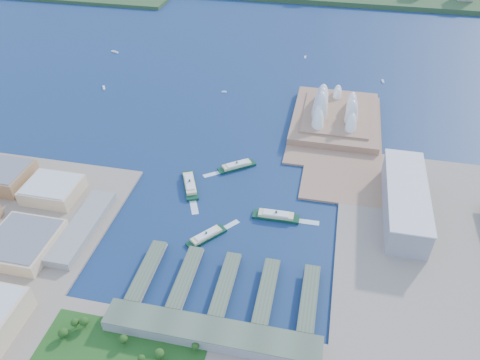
% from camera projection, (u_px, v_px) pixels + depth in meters
% --- Properties ---
extents(ground, '(3000.00, 3000.00, 0.00)m').
position_uv_depth(ground, '(229.00, 235.00, 534.91)').
color(ground, '#10284E').
rests_on(ground, ground).
extents(east_land, '(240.00, 500.00, 3.00)m').
position_uv_depth(east_land, '(457.00, 306.00, 455.71)').
color(east_land, gray).
rests_on(east_land, ground).
extents(peninsula, '(135.00, 220.00, 3.00)m').
position_uv_depth(peninsula, '(336.00, 128.00, 716.87)').
color(peninsula, '#966E52').
rests_on(peninsula, ground).
extents(opera_house, '(134.00, 180.00, 58.00)m').
position_uv_depth(opera_house, '(337.00, 104.00, 713.98)').
color(opera_house, white).
rests_on(opera_house, peninsula).
extents(toaster_building, '(45.00, 155.00, 35.00)m').
position_uv_depth(toaster_building, '(405.00, 200.00, 551.82)').
color(toaster_building, gray).
rests_on(toaster_building, east_land).
extents(ferry_wharves, '(184.00, 90.00, 9.30)m').
position_uv_depth(ferry_wharves, '(226.00, 285.00, 471.86)').
color(ferry_wharves, '#485641').
rests_on(ferry_wharves, ground).
extents(terminal_building, '(200.00, 28.00, 12.00)m').
position_uv_depth(terminal_building, '(211.00, 334.00, 422.72)').
color(terminal_building, gray).
rests_on(terminal_building, south_land).
extents(ferry_a, '(37.57, 60.05, 11.16)m').
position_uv_depth(ferry_a, '(190.00, 183.00, 601.74)').
color(ferry_a, '#0D3721').
rests_on(ferry_a, ground).
extents(ferry_b, '(50.26, 41.69, 9.92)m').
position_uv_depth(ferry_b, '(237.00, 165.00, 634.85)').
color(ferry_b, '#0D3721').
rests_on(ferry_b, ground).
extents(ferry_c, '(41.28, 46.38, 9.39)m').
position_uv_depth(ferry_c, '(206.00, 235.00, 528.44)').
color(ferry_c, '#0D3721').
rests_on(ferry_c, ground).
extents(ferry_d, '(55.94, 15.22, 10.53)m').
position_uv_depth(ferry_d, '(276.00, 214.00, 554.93)').
color(ferry_d, '#0D3721').
rests_on(ferry_d, ground).
extents(boat_a, '(10.24, 14.42, 2.80)m').
position_uv_depth(boat_a, '(104.00, 88.00, 823.59)').
color(boat_a, white).
rests_on(boat_a, ground).
extents(boat_b, '(8.95, 4.57, 2.30)m').
position_uv_depth(boat_b, '(224.00, 92.00, 811.82)').
color(boat_b, white).
rests_on(boat_b, ground).
extents(boat_c, '(5.07, 12.00, 2.62)m').
position_uv_depth(boat_c, '(383.00, 81.00, 844.06)').
color(boat_c, white).
rests_on(boat_c, ground).
extents(boat_d, '(17.81, 10.20, 2.98)m').
position_uv_depth(boat_d, '(115.00, 52.00, 949.48)').
color(boat_d, white).
rests_on(boat_d, ground).
extents(boat_e, '(3.68, 10.91, 2.66)m').
position_uv_depth(boat_e, '(305.00, 57.00, 928.60)').
color(boat_e, white).
rests_on(boat_e, ground).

